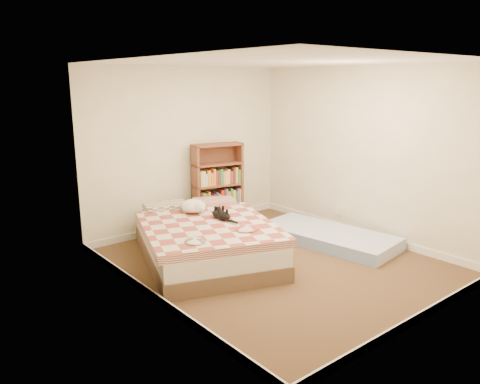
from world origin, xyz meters
TOP-DOWN VIEW (x-y plane):
  - room at (0.00, 0.00)m, footprint 3.51×4.01m
  - bed at (-0.62, 0.71)m, footprint 2.16×2.56m
  - bookshelf at (0.38, 1.77)m, footprint 0.85×0.42m
  - floor_mattress at (1.12, 0.08)m, footprint 1.16×2.06m
  - black_cat at (-0.41, 0.64)m, footprint 0.27×0.57m
  - white_dog at (-0.50, 1.09)m, footprint 0.49×0.49m

SIDE VIEW (x-z plane):
  - floor_mattress at x=1.12m, z-range 0.00..0.18m
  - bed at x=-0.62m, z-range -0.03..0.55m
  - bookshelf at x=0.38m, z-range -0.16..1.17m
  - black_cat at x=-0.41m, z-range 0.51..0.64m
  - white_dog at x=-0.50m, z-range 0.52..0.70m
  - room at x=0.00m, z-range -0.06..2.45m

